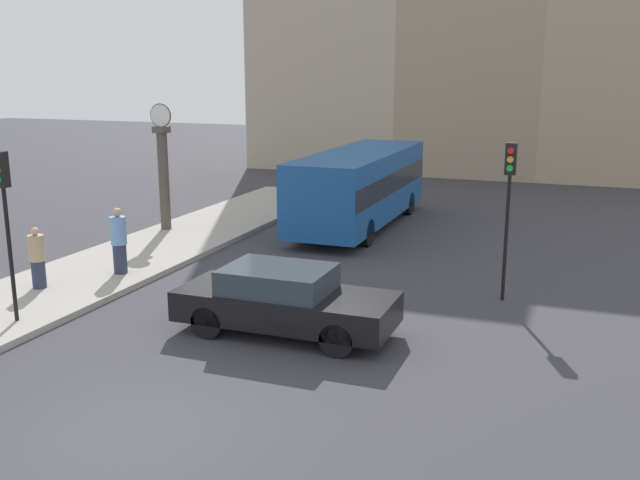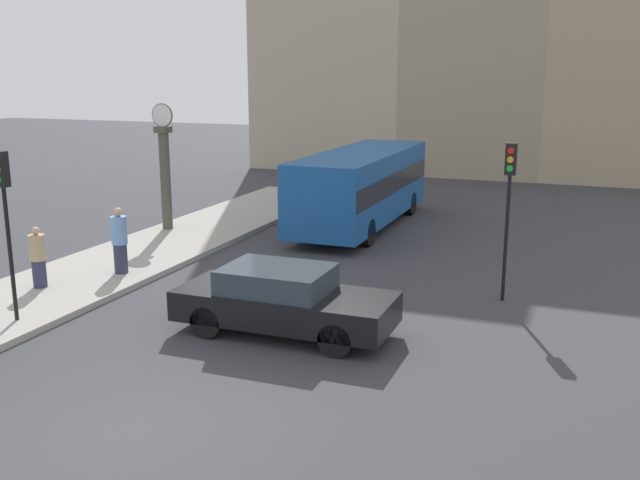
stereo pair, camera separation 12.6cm
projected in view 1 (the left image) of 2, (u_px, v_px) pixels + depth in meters
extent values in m
plane|color=#38383D|center=(125.00, 435.00, 11.12)|extent=(120.00, 120.00, 0.00)
cube|color=#A39E93|center=(155.00, 249.00, 22.47)|extent=(3.60, 24.31, 0.16)
cube|color=tan|center=(637.00, 34.00, 35.28)|extent=(8.40, 5.00, 14.66)
cube|color=black|center=(286.00, 306.00, 15.31)|extent=(4.70, 1.89, 0.65)
cube|color=#2D3842|center=(278.00, 279.00, 15.24)|extent=(2.26, 1.70, 0.52)
cylinder|color=black|center=(362.00, 314.00, 15.63)|extent=(0.71, 0.22, 0.71)
cylinder|color=black|center=(337.00, 340.00, 14.11)|extent=(0.71, 0.22, 0.71)
cylinder|color=black|center=(243.00, 299.00, 16.64)|extent=(0.71, 0.22, 0.71)
cylinder|color=black|center=(208.00, 322.00, 15.12)|extent=(0.71, 0.22, 0.71)
cube|color=#195199|center=(360.00, 184.00, 25.75)|extent=(2.54, 9.04, 2.38)
cube|color=#1E232D|center=(360.00, 180.00, 25.71)|extent=(2.56, 8.86, 0.71)
cylinder|color=black|center=(408.00, 203.00, 28.16)|extent=(0.28, 0.90, 0.90)
cylinder|color=black|center=(354.00, 200.00, 28.94)|extent=(0.28, 0.90, 0.90)
cylinder|color=black|center=(367.00, 233.00, 23.06)|extent=(0.28, 0.90, 0.90)
cylinder|color=black|center=(302.00, 227.00, 23.84)|extent=(0.28, 0.90, 0.90)
cylinder|color=black|center=(10.00, 255.00, 15.45)|extent=(0.09, 0.09, 2.99)
cube|color=black|center=(1.00, 169.00, 15.02)|extent=(0.26, 0.20, 0.76)
cylinder|color=black|center=(506.00, 239.00, 17.35)|extent=(0.09, 0.09, 3.13)
cube|color=black|center=(511.00, 159.00, 16.90)|extent=(0.26, 0.20, 0.76)
cylinder|color=red|center=(511.00, 151.00, 16.74)|extent=(0.15, 0.04, 0.15)
cylinder|color=orange|center=(510.00, 159.00, 16.79)|extent=(0.15, 0.04, 0.15)
cylinder|color=green|center=(510.00, 168.00, 16.84)|extent=(0.15, 0.04, 0.15)
cylinder|color=#4C473D|center=(164.00, 182.00, 24.57)|extent=(0.35, 0.35, 3.34)
cube|color=#4C473D|center=(161.00, 130.00, 24.16)|extent=(0.46, 0.46, 0.21)
cylinder|color=#4C473D|center=(161.00, 115.00, 24.05)|extent=(0.80, 0.04, 0.80)
cylinder|color=white|center=(161.00, 115.00, 24.05)|extent=(0.74, 0.06, 0.74)
cylinder|color=#2D334C|center=(39.00, 274.00, 18.11)|extent=(0.34, 0.34, 0.71)
cylinder|color=tan|center=(36.00, 248.00, 17.96)|extent=(0.40, 0.40, 0.66)
sphere|color=tan|center=(35.00, 231.00, 17.86)|extent=(0.20, 0.20, 0.20)
cylinder|color=#2D334C|center=(120.00, 259.00, 19.41)|extent=(0.36, 0.36, 0.81)
cylinder|color=#729ED8|center=(118.00, 231.00, 19.23)|extent=(0.43, 0.43, 0.76)
sphere|color=tan|center=(117.00, 212.00, 19.11)|extent=(0.24, 0.24, 0.24)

